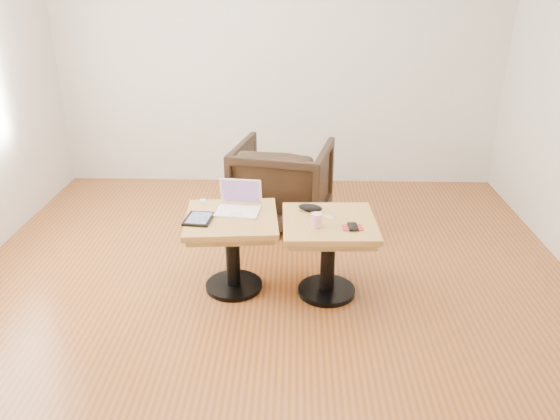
{
  "coord_description": "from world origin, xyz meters",
  "views": [
    {
      "loc": [
        0.17,
        -3.31,
        2.07
      ],
      "look_at": [
        0.07,
        0.04,
        0.61
      ],
      "focal_mm": 35.0,
      "sensor_mm": 36.0,
      "label": 1
    }
  ],
  "objects_px": {
    "side_table_left": "(232,235)",
    "armchair": "(282,183)",
    "striped_cup": "(317,220)",
    "laptop": "(239,205)",
    "side_table_right": "(329,239)"
  },
  "relations": [
    {
      "from": "striped_cup",
      "to": "armchair",
      "type": "bearing_deg",
      "value": 101.06
    },
    {
      "from": "side_table_right",
      "to": "laptop",
      "type": "distance_m",
      "value": 0.66
    },
    {
      "from": "side_table_right",
      "to": "striped_cup",
      "type": "height_order",
      "value": "striped_cup"
    },
    {
      "from": "striped_cup",
      "to": "armchair",
      "type": "height_order",
      "value": "armchair"
    },
    {
      "from": "side_table_left",
      "to": "armchair",
      "type": "bearing_deg",
      "value": 69.38
    },
    {
      "from": "side_table_right",
      "to": "striped_cup",
      "type": "relative_size",
      "value": 6.81
    },
    {
      "from": "armchair",
      "to": "laptop",
      "type": "bearing_deg",
      "value": 87.09
    },
    {
      "from": "armchair",
      "to": "side_table_left",
      "type": "bearing_deg",
      "value": 86.42
    },
    {
      "from": "side_table_left",
      "to": "striped_cup",
      "type": "height_order",
      "value": "striped_cup"
    },
    {
      "from": "side_table_left",
      "to": "laptop",
      "type": "xyz_separation_m",
      "value": [
        0.04,
        0.1,
        0.18
      ]
    },
    {
      "from": "laptop",
      "to": "armchair",
      "type": "height_order",
      "value": "laptop"
    },
    {
      "from": "side_table_right",
      "to": "striped_cup",
      "type": "xyz_separation_m",
      "value": [
        -0.09,
        -0.1,
        0.19
      ]
    },
    {
      "from": "striped_cup",
      "to": "laptop",
      "type": "bearing_deg",
      "value": 154.74
    },
    {
      "from": "side_table_right",
      "to": "laptop",
      "type": "height_order",
      "value": "laptop"
    },
    {
      "from": "side_table_left",
      "to": "striped_cup",
      "type": "xyz_separation_m",
      "value": [
        0.57,
        -0.15,
        0.19
      ]
    }
  ]
}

